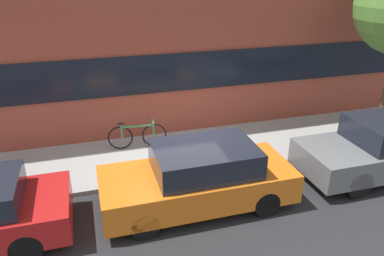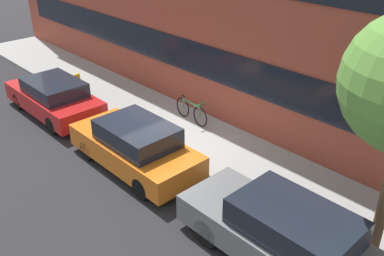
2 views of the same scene
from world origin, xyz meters
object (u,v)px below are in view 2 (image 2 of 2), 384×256
(parked_car_red, at_px, (54,97))
(parked_car_orange, at_px, (135,146))
(parked_car_grey, at_px, (286,237))
(fire_hydrant, at_px, (78,82))
(bicycle, at_px, (191,110))

(parked_car_red, bearing_deg, parked_car_orange, -180.00)
(parked_car_orange, relative_size, parked_car_grey, 0.90)
(parked_car_orange, xyz_separation_m, parked_car_grey, (4.93, 0.00, 0.04))
(parked_car_red, bearing_deg, fire_hydrant, -56.00)
(parked_car_red, distance_m, parked_car_orange, 4.62)
(parked_car_red, height_order, bicycle, parked_car_red)
(fire_hydrant, bearing_deg, bicycle, 16.82)
(parked_car_orange, bearing_deg, parked_car_red, 0.00)
(parked_car_orange, height_order, parked_car_grey, parked_car_grey)
(parked_car_red, height_order, fire_hydrant, parked_car_red)
(parked_car_grey, relative_size, bicycle, 2.83)
(fire_hydrant, height_order, bicycle, bicycle)
(parked_car_red, relative_size, bicycle, 2.55)
(bicycle, bearing_deg, parked_car_grey, -21.13)
(parked_car_red, height_order, parked_car_orange, parked_car_orange)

